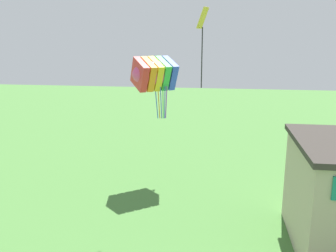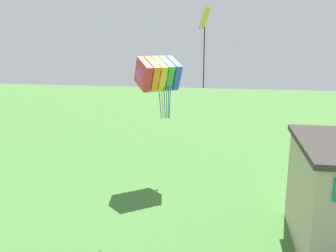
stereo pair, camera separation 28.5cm
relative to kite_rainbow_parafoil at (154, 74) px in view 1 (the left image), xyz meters
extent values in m
ellipsoid|color=#E54C8C|center=(0.00, 0.00, 0.01)|extent=(3.62, 3.44, 2.10)
cube|color=red|center=(-0.81, -0.59, 0.01)|extent=(1.60, 1.97, 2.14)
cube|color=orange|center=(-0.41, -0.30, 0.01)|extent=(1.60, 1.97, 2.14)
cube|color=yellow|center=(0.00, 0.00, 0.01)|extent=(1.60, 1.97, 2.14)
cube|color=green|center=(0.40, 0.30, 0.01)|extent=(1.60, 1.97, 2.14)
cube|color=blue|center=(0.81, 0.59, 0.01)|extent=(1.60, 1.97, 2.14)
cylinder|color=blue|center=(0.17, -0.26, -1.79)|extent=(0.20, 0.34, 2.11)
cylinder|color=orange|center=(0.32, -0.25, -1.79)|extent=(0.14, 0.35, 2.11)
cylinder|color=blue|center=(0.46, -0.23, -1.79)|extent=(0.09, 0.35, 2.11)
cylinder|color=green|center=(0.58, -0.20, -1.79)|extent=(0.09, 0.35, 2.11)
cylinder|color=blue|center=(0.69, -0.17, -1.79)|extent=(0.14, 0.35, 2.11)
cylinder|color=purple|center=(0.77, -0.13, -1.79)|extent=(0.20, 0.34, 2.11)
cube|color=yellow|center=(3.24, -5.91, 3.12)|extent=(0.54, 0.78, 0.93)
cylinder|color=black|center=(3.24, -5.91, 1.36)|extent=(0.05, 0.05, 2.74)
camera|label=1|loc=(4.04, -23.28, 2.42)|focal=40.00mm
camera|label=2|loc=(4.33, -23.24, 2.42)|focal=40.00mm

